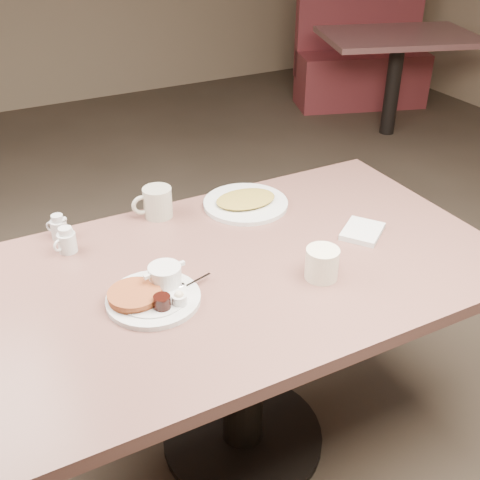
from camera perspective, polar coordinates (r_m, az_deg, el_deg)
name	(u,v)px	position (r m, az deg, el deg)	size (l,w,h in m)	color
room	(244,30)	(1.44, 0.39, 19.67)	(7.04, 8.04, 2.84)	#4C3F33
diner_table	(243,310)	(1.80, 0.30, -6.82)	(1.50, 0.90, 0.75)	#84564C
main_plate	(153,292)	(1.57, -8.41, -5.03)	(0.32, 0.28, 0.07)	silver
coffee_mug_near	(323,262)	(1.64, 8.02, -2.17)	(0.14, 0.12, 0.09)	white
napkin	(362,231)	(1.88, 11.78, 0.82)	(0.18, 0.17, 0.02)	silver
coffee_mug_far	(157,202)	(1.94, -8.09, 3.62)	(0.14, 0.10, 0.10)	#B3AD98
creamer_left	(67,241)	(1.81, -16.47, -0.07)	(0.08, 0.06, 0.08)	silver
creamer_right	(59,228)	(1.89, -17.18, 1.16)	(0.07, 0.06, 0.08)	#BABAB6
hash_plate	(246,202)	(2.00, 0.55, 3.71)	(0.30, 0.30, 0.04)	silver
booth_back_right	(364,58)	(5.29, 11.94, 16.87)	(1.44, 1.56, 1.12)	maroon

